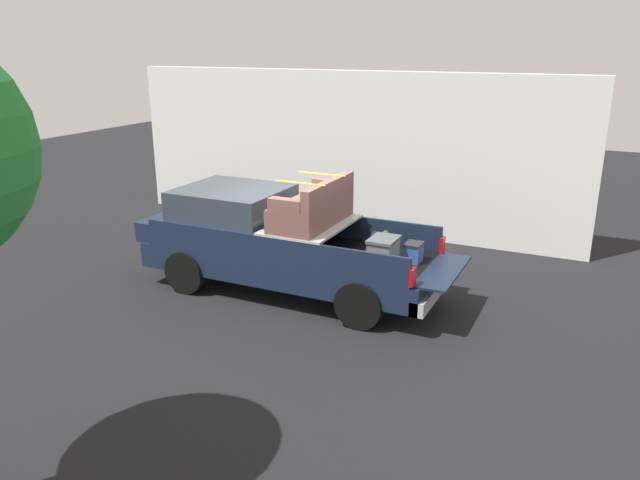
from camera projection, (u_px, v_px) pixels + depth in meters
The scene contains 4 objects.
ground_plane at pixel (292, 291), 11.69m from camera, with size 40.00×40.00×0.00m, color black.
pickup_truck at pixel (274, 240), 11.54m from camera, with size 6.05×2.06×2.23m.
building_facade at pixel (344, 151), 15.17m from camera, with size 11.67×0.36×3.88m, color white.
trash_can at pixel (206, 207), 15.72m from camera, with size 0.60×0.60×0.98m.
Camera 1 is at (-5.16, 9.53, 4.51)m, focal length 34.53 mm.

